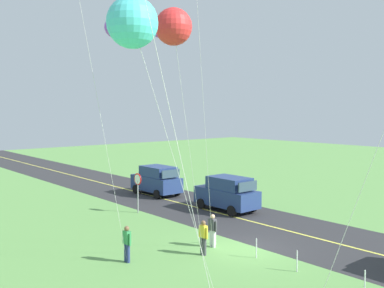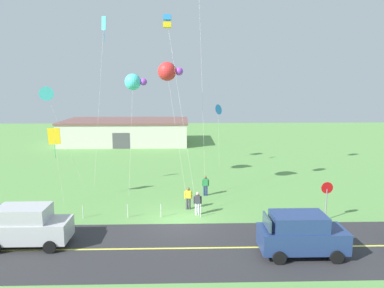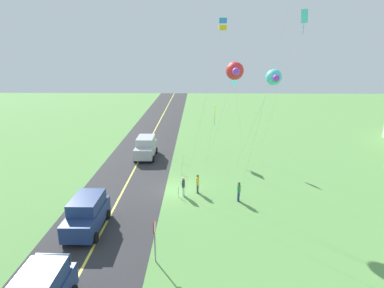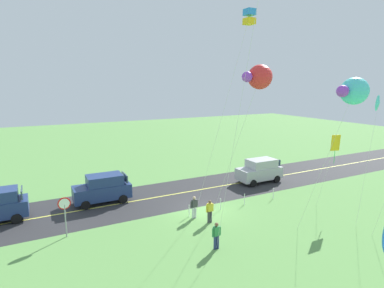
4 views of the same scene
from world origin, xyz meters
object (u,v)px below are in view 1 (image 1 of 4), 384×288
kite_yellow_high (172,27)px  kite_green_far (131,23)px  person_adult_companion (213,229)px  stop_sign (138,185)px  person_child_watcher (203,236)px  car_suv_foreground (227,193)px  car_parked_east_near (157,180)px  person_adult_near (127,243)px

kite_yellow_high → kite_green_far: 4.91m
person_adult_companion → stop_sign: bearing=-140.5°
person_child_watcher → kite_yellow_high: bearing=133.7°
car_suv_foreground → kite_yellow_high: size_ratio=0.42×
car_parked_east_near → person_adult_near: bearing=139.5°
person_child_watcher → kite_yellow_high: kite_yellow_high is taller
person_child_watcher → car_parked_east_near: bearing=-10.7°
car_suv_foreground → car_parked_east_near: size_ratio=1.00×
stop_sign → person_child_watcher: bearing=165.4°
stop_sign → kite_yellow_high: bearing=153.5°
car_parked_east_near → kite_yellow_high: kite_yellow_high is taller
person_child_watcher → kite_green_far: size_ratio=0.17×
car_parked_east_near → kite_green_far: kite_green_far is taller
kite_yellow_high → person_adult_near: bearing=6.2°
person_child_watcher → person_adult_near: bearing=82.7°
kite_green_far → person_adult_companion: bearing=-56.7°
stop_sign → person_child_watcher: stop_sign is taller
car_suv_foreground → kite_yellow_high: bearing=125.5°
car_parked_east_near → person_child_watcher: car_parked_east_near is taller
person_adult_companion → person_child_watcher: (-0.60, 1.13, 0.00)m
car_parked_east_near → person_child_watcher: 14.78m
person_adult_companion → kite_yellow_high: 9.93m
stop_sign → person_adult_companion: size_ratio=1.60×
person_adult_near → person_child_watcher: same height
person_child_watcher → kite_green_far: kite_green_far is taller
car_parked_east_near → person_adult_near: 15.38m
stop_sign → person_child_watcher: 9.27m
car_suv_foreground → stop_sign: 5.86m
person_adult_companion → kite_green_far: kite_green_far is taller
person_adult_near → kite_green_far: bearing=63.7°
car_parked_east_near → person_adult_companion: car_parked_east_near is taller
car_parked_east_near → person_adult_near: car_parked_east_near is taller
person_child_watcher → kite_yellow_high: size_ratio=0.15×
car_parked_east_near → person_child_watcher: (-13.11, 6.82, -0.29)m
car_suv_foreground → car_parked_east_near: 7.43m
person_adult_near → kite_green_far: 10.62m
car_suv_foreground → kite_green_far: size_ratio=0.45×
car_suv_foreground → kite_green_far: 18.85m
stop_sign → car_parked_east_near: bearing=-47.1°
car_parked_east_near → kite_yellow_high: (-14.56, 9.68, 8.56)m
stop_sign → kite_green_far: 17.67m
car_suv_foreground → stop_sign: stop_sign is taller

